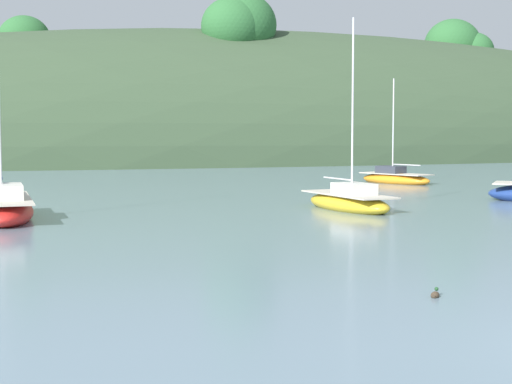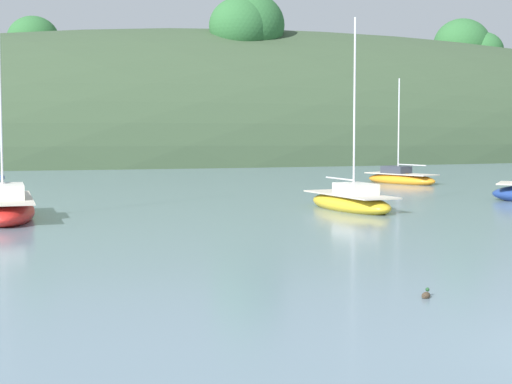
% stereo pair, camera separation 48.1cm
% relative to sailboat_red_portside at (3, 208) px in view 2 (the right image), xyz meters
% --- Properties ---
extents(far_shoreline_hill, '(150.00, 36.00, 32.67)m').
position_rel_sailboat_red_portside_xyz_m(far_shoreline_hill, '(34.32, 54.48, -0.34)').
color(far_shoreline_hill, '#384C33').
rests_on(far_shoreline_hill, ground).
extents(sailboat_red_portside, '(2.69, 7.38, 10.12)m').
position_rel_sailboat_red_portside_xyz_m(sailboat_red_portside, '(0.00, 0.00, 0.00)').
color(sailboat_red_portside, red).
rests_on(sailboat_red_portside, ground).
extents(sailboat_white_near, '(3.69, 5.76, 7.15)m').
position_rel_sailboat_red_portside_xyz_m(sailboat_white_near, '(25.79, 13.54, -0.10)').
color(sailboat_white_near, orange).
rests_on(sailboat_white_near, ground).
extents(sailboat_black_sloop, '(2.55, 6.14, 8.78)m').
position_rel_sailboat_red_portside_xyz_m(sailboat_black_sloop, '(14.99, -1.24, -0.07)').
color(sailboat_black_sloop, gold).
rests_on(sailboat_black_sloop, ground).
extents(duck_trailing, '(0.36, 0.37, 0.24)m').
position_rel_sailboat_red_portside_xyz_m(duck_trailing, '(8.17, -19.14, -0.39)').
color(duck_trailing, '#473828').
rests_on(duck_trailing, ground).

